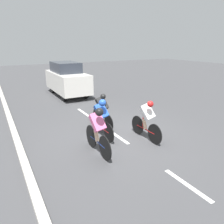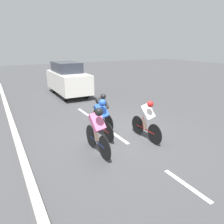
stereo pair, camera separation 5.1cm
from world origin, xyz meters
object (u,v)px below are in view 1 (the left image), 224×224
cyclist_white (147,119)px  cyclist_blue (102,117)px  cyclist_pink (98,129)px  cyclist_black (102,110)px  support_car (67,79)px

cyclist_white → cyclist_blue: bearing=-35.3°
cyclist_white → cyclist_pink: cyclist_pink is taller
cyclist_blue → cyclist_black: 0.95m
cyclist_white → cyclist_black: 1.89m
cyclist_blue → cyclist_pink: bearing=58.0°
cyclist_white → cyclist_black: bearing=-64.9°
cyclist_white → cyclist_black: size_ratio=0.98×
cyclist_blue → cyclist_pink: 1.20m
cyclist_black → cyclist_white: bearing=115.1°
cyclist_blue → cyclist_white: (-1.25, 0.88, -0.03)m
cyclist_blue → support_car: bearing=-98.7°
cyclist_white → cyclist_black: (0.80, -1.71, -0.00)m
cyclist_white → cyclist_pink: size_ratio=0.98×
cyclist_black → cyclist_pink: 2.15m
cyclist_white → support_car: bearing=-88.7°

